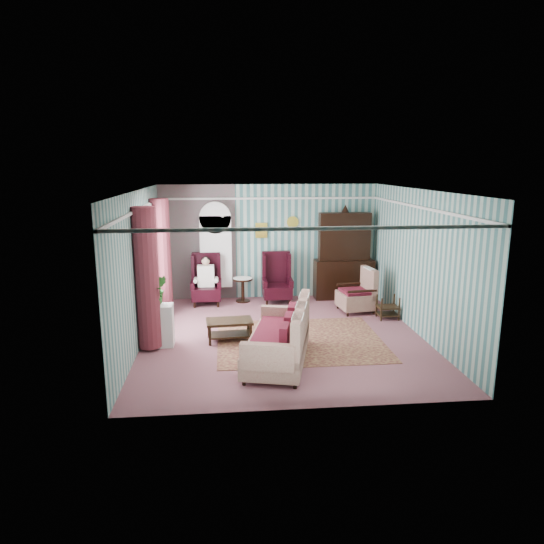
{
  "coord_description": "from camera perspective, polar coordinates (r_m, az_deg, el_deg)",
  "views": [
    {
      "loc": [
        -1.12,
        -9.18,
        3.36
      ],
      "look_at": [
        -0.16,
        0.6,
        1.19
      ],
      "focal_mm": 32.0,
      "sensor_mm": 36.0,
      "label": 1
    }
  ],
  "objects": [
    {
      "name": "bookcase",
      "position": [
        12.23,
        -6.59,
        1.81
      ],
      "size": [
        0.8,
        0.28,
        2.24
      ],
      "primitive_type": "cube",
      "color": "white",
      "rests_on": "floor"
    },
    {
      "name": "plant_stand",
      "position": [
        9.45,
        -13.18,
        -6.14
      ],
      "size": [
        0.55,
        0.35,
        0.8
      ],
      "primitive_type": "cube",
      "color": "silver",
      "rests_on": "floor"
    },
    {
      "name": "coffee_table",
      "position": [
        9.57,
        -5.01,
        -6.84
      ],
      "size": [
        0.93,
        0.6,
        0.41
      ],
      "primitive_type": "cube",
      "rotation": [
        0.0,
        0.0,
        0.08
      ],
      "color": "black",
      "rests_on": "floor"
    },
    {
      "name": "seated_woman",
      "position": [
        11.96,
        -7.75,
        -1.05
      ],
      "size": [
        0.44,
        0.4,
        1.18
      ],
      "primitive_type": null,
      "color": "white",
      "rests_on": "floor"
    },
    {
      "name": "room_shell",
      "position": [
        9.47,
        -2.52,
        4.22
      ],
      "size": [
        5.53,
        6.02,
        2.91
      ],
      "color": "#3D6F6F",
      "rests_on": "ground"
    },
    {
      "name": "potted_plant_c",
      "position": [
        9.32,
        -13.41,
        -2.7
      ],
      "size": [
        0.21,
        0.21,
        0.36
      ],
      "primitive_type": "imported",
      "rotation": [
        0.0,
        0.0,
        0.04
      ],
      "color": "#23591B",
      "rests_on": "plant_stand"
    },
    {
      "name": "rug",
      "position": [
        9.6,
        3.29,
        -8.02
      ],
      "size": [
        3.2,
        2.6,
        0.01
      ],
      "primitive_type": "cube",
      "color": "#521B20",
      "rests_on": "floor"
    },
    {
      "name": "sofa",
      "position": [
        8.41,
        0.64,
        -7.66
      ],
      "size": [
        1.55,
        2.35,
        0.94
      ],
      "primitive_type": "cube",
      "rotation": [
        0.0,
        0.0,
        1.33
      ],
      "color": "#C0B495",
      "rests_on": "floor"
    },
    {
      "name": "floral_armchair",
      "position": [
        11.47,
        9.86,
        -2.35
      ],
      "size": [
        0.92,
        0.94,
        0.93
      ],
      "primitive_type": "cube",
      "rotation": [
        0.0,
        0.0,
        1.7
      ],
      "color": "tan",
      "rests_on": "floor"
    },
    {
      "name": "wingback_left",
      "position": [
        11.96,
        -7.76,
        -0.89
      ],
      "size": [
        0.76,
        0.8,
        1.25
      ],
      "primitive_type": "cube",
      "color": "black",
      "rests_on": "floor"
    },
    {
      "name": "potted_plant_b",
      "position": [
        9.4,
        -13.17,
        -1.99
      ],
      "size": [
        0.33,
        0.28,
        0.54
      ],
      "primitive_type": "imported",
      "rotation": [
        0.0,
        0.0,
        0.16
      ],
      "color": "#1D5119",
      "rests_on": "plant_stand"
    },
    {
      "name": "wingback_right",
      "position": [
        12.01,
        0.61,
        -0.71
      ],
      "size": [
        0.76,
        0.8,
        1.25
      ],
      "primitive_type": "cube",
      "color": "black",
      "rests_on": "floor"
    },
    {
      "name": "dresser_hutch",
      "position": [
        12.47,
        8.51,
        2.24
      ],
      "size": [
        1.5,
        0.56,
        2.36
      ],
      "primitive_type": "cube",
      "color": "black",
      "rests_on": "floor"
    },
    {
      "name": "floor",
      "position": [
        9.84,
        1.27,
        -7.52
      ],
      "size": [
        6.0,
        6.0,
        0.0
      ],
      "primitive_type": "plane",
      "color": "#804A54",
      "rests_on": "ground"
    },
    {
      "name": "potted_plant_a",
      "position": [
        9.15,
        -13.59,
        -2.8
      ],
      "size": [
        0.43,
        0.39,
        0.41
      ],
      "primitive_type": "imported",
      "rotation": [
        0.0,
        0.0,
        -0.2
      ],
      "color": "#1B571E",
      "rests_on": "plant_stand"
    },
    {
      "name": "round_side_table",
      "position": [
        12.18,
        -3.45,
        -2.12
      ],
      "size": [
        0.5,
        0.5,
        0.6
      ],
      "primitive_type": "cylinder",
      "color": "black",
      "rests_on": "floor"
    },
    {
      "name": "nest_table",
      "position": [
        11.14,
        13.47,
        -4.01
      ],
      "size": [
        0.45,
        0.38,
        0.54
      ],
      "primitive_type": "cube",
      "color": "black",
      "rests_on": "floor"
    }
  ]
}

